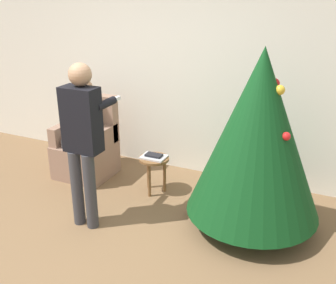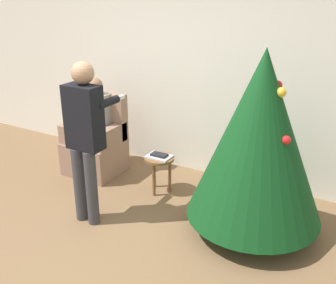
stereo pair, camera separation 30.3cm
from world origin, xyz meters
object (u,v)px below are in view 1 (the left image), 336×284
armchair (87,148)px  person_seated (84,125)px  person_standing (82,134)px  side_stool (154,164)px  christmas_tree (258,134)px

armchair → person_seated: size_ratio=0.83×
person_standing → side_stool: size_ratio=3.73×
side_stool → armchair: bearing=175.2°
person_standing → person_seated: bearing=126.5°
christmas_tree → armchair: bearing=172.1°
christmas_tree → person_standing: christmas_tree is taller
side_stool → person_seated: bearing=176.8°
person_standing → christmas_tree: bearing=22.5°
armchair → person_standing: bearing=-54.3°
armchair → person_standing: size_ratio=0.62×
armchair → side_stool: size_ratio=2.32×
christmas_tree → person_standing: (-1.55, -0.64, -0.02)m
christmas_tree → armchair: 2.35m
armchair → person_standing: (0.69, -0.96, 0.62)m
person_seated → person_standing: person_standing is taller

